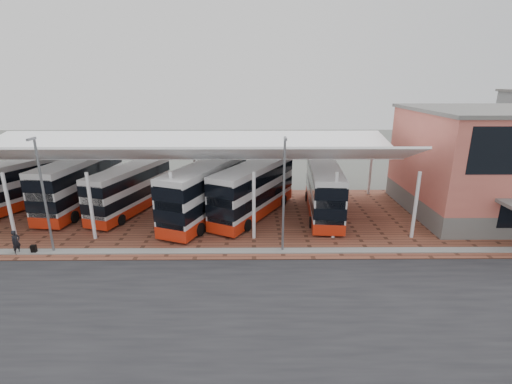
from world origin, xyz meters
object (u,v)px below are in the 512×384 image
(bus_0, at_px, (12,187))
(bus_5, at_px, (324,190))
(bus_2, at_px, (131,189))
(bus_1, at_px, (81,184))
(bus_3, at_px, (207,192))
(pedestrian, at_px, (16,242))
(bus_4, at_px, (254,190))

(bus_0, relative_size, bus_5, 0.99)
(bus_2, relative_size, bus_5, 0.94)
(bus_1, distance_m, bus_3, 12.12)
(bus_3, bearing_deg, bus_0, -165.59)
(pedestrian, bearing_deg, bus_3, -43.89)
(bus_2, relative_size, bus_4, 0.93)
(bus_5, bearing_deg, pedestrian, -156.15)
(bus_1, xyz_separation_m, bus_5, (21.97, -1.78, -0.13))
(bus_4, xyz_separation_m, bus_5, (6.10, 0.22, -0.08))
(bus_1, distance_m, bus_5, 22.04)
(bus_3, distance_m, pedestrian, 14.12)
(bus_3, relative_size, bus_5, 1.08)
(bus_2, bearing_deg, bus_1, -173.60)
(pedestrian, bearing_deg, bus_1, 14.33)
(pedestrian, bearing_deg, bus_0, 48.82)
(bus_3, relative_size, bus_4, 1.07)
(bus_1, relative_size, bus_2, 1.13)
(bus_1, distance_m, pedestrian, 9.57)
(bus_0, height_order, bus_2, bus_0)
(bus_4, bearing_deg, bus_3, -142.94)
(bus_0, height_order, bus_4, bus_4)
(bus_0, height_order, bus_3, bus_3)
(bus_4, bearing_deg, bus_5, 30.27)
(bus_0, relative_size, bus_2, 1.05)
(bus_3, distance_m, bus_5, 10.18)
(bus_2, height_order, pedestrian, bus_2)
(bus_1, height_order, pedestrian, bus_1)
(bus_1, height_order, bus_5, bus_1)
(bus_0, distance_m, bus_3, 17.95)
(bus_4, relative_size, bus_5, 1.01)
(bus_3, bearing_deg, bus_2, -172.36)
(bus_2, distance_m, pedestrian, 10.08)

